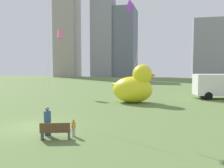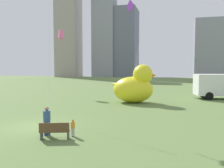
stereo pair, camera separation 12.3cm
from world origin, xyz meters
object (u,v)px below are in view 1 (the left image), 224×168
(person_child, at_px, (74,127))
(box_truck, at_px, (219,86))
(kite_purple, at_px, (130,10))
(park_bench, at_px, (55,131))
(person_adult, at_px, (47,120))
(giant_inflatable_duck, at_px, (134,86))
(kite_pink, at_px, (60,35))

(person_child, bearing_deg, box_truck, 60.26)
(person_child, bearing_deg, kite_purple, 86.27)
(person_child, distance_m, box_truck, 20.89)
(park_bench, distance_m, person_child, 1.03)
(kite_purple, bearing_deg, box_truck, 28.60)
(box_truck, distance_m, kite_purple, 13.48)
(person_adult, bearing_deg, park_bench, -37.56)
(park_bench, xyz_separation_m, box_truck, (11.04, 18.88, 0.97))
(giant_inflatable_duck, distance_m, box_truck, 10.47)
(box_truck, bearing_deg, person_adult, -122.81)
(park_bench, xyz_separation_m, giant_inflatable_duck, (2.01, 13.59, 1.21))
(park_bench, height_order, kite_pink, kite_pink)
(kite_purple, height_order, kite_pink, kite_purple)
(park_bench, xyz_separation_m, kite_pink, (-8.93, 19.16, 7.51))
(box_truck, bearing_deg, giant_inflatable_duck, -149.64)
(park_bench, relative_size, box_truck, 0.26)
(giant_inflatable_duck, xyz_separation_m, kite_purple, (-0.48, 0.11, 7.78))
(kite_purple, distance_m, kite_pink, 11.90)
(person_adult, distance_m, box_truck, 21.78)
(giant_inflatable_duck, relative_size, kite_pink, 0.55)
(box_truck, height_order, kite_purple, kite_purple)
(giant_inflatable_duck, bearing_deg, kite_pink, 153.02)
(person_adult, xyz_separation_m, kite_pink, (-8.17, 18.58, 7.11))
(person_child, distance_m, kite_pink, 22.06)
(kite_pink, bearing_deg, box_truck, -0.80)
(person_child, relative_size, kite_purple, 0.09)
(giant_inflatable_duck, bearing_deg, kite_purple, 167.60)
(kite_pink, bearing_deg, person_child, -62.40)
(park_bench, relative_size, giant_inflatable_duck, 0.33)
(person_adult, bearing_deg, box_truck, 57.19)
(box_truck, xyz_separation_m, kite_pink, (-19.97, 0.28, 6.54))
(park_bench, bearing_deg, person_adult, 142.44)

